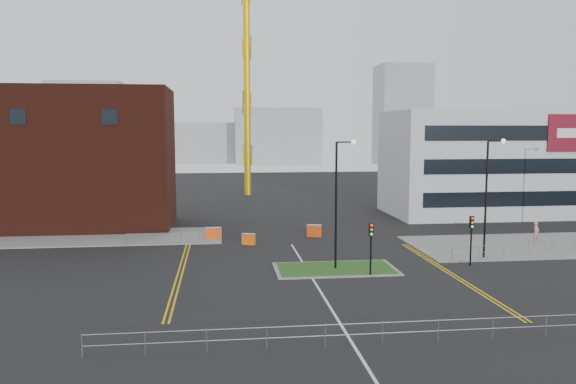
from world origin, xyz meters
name	(u,v)px	position (x,y,z in m)	size (l,w,h in m)	color
ground	(329,305)	(0.00, 0.00, 0.00)	(200.00, 200.00, 0.00)	black
pavement_left	(67,238)	(-20.00, 22.00, 0.06)	(28.00, 8.00, 0.12)	slate
pavement_right	(551,245)	(22.00, 14.00, 0.06)	(24.00, 10.00, 0.12)	slate
island_kerb	(335,269)	(2.00, 8.00, 0.04)	(8.60, 4.60, 0.08)	slate
grass_island	(335,269)	(2.00, 8.00, 0.06)	(8.00, 4.00, 0.12)	#28501A
brick_building	(49,160)	(-22.97, 28.00, 6.85)	(24.20, 10.07, 14.24)	#421710
office_block	(496,163)	(26.01, 31.97, 6.00)	(25.00, 12.20, 12.00)	#B0B2B5
tower_crane	(280,13)	(3.27, 57.05, 27.55)	(49.76, 20.13, 40.06)	yellow
streetlamp_island	(339,194)	(2.22, 8.00, 5.41)	(1.46, 0.36, 9.18)	black
streetlamp_right_near	(489,189)	(14.22, 10.00, 5.41)	(1.46, 0.36, 9.18)	black
traffic_light_island	(371,239)	(4.00, 5.98, 2.57)	(0.28, 0.33, 3.65)	black
traffic_light_right	(472,231)	(12.00, 7.98, 2.57)	(0.28, 0.33, 3.65)	black
railing_front	(354,329)	(0.00, -6.00, 0.78)	(24.05, 0.05, 1.10)	gray
railing_left	(163,237)	(-11.00, 18.00, 0.74)	(6.05, 0.05, 1.10)	gray
railing_right	(552,243)	(20.50, 11.50, 0.78)	(19.05, 5.05, 1.10)	gray
centre_line	(323,295)	(0.00, 2.00, 0.01)	(0.15, 30.00, 0.01)	silver
yellow_left_a	(180,267)	(-9.00, 10.00, 0.01)	(0.12, 24.00, 0.01)	gold
yellow_left_b	(184,267)	(-8.70, 10.00, 0.01)	(0.12, 24.00, 0.01)	gold
yellow_right_a	(448,273)	(9.50, 6.00, 0.01)	(0.12, 20.00, 0.01)	gold
yellow_right_b	(452,273)	(9.80, 6.00, 0.01)	(0.12, 20.00, 0.01)	gold
skyline_a	(88,125)	(-40.00, 120.00, 11.00)	(18.00, 12.00, 22.00)	gray
skyline_b	(277,136)	(10.00, 130.00, 8.00)	(24.00, 12.00, 16.00)	gray
skyline_c	(402,115)	(45.00, 125.00, 14.00)	(14.00, 12.00, 28.00)	gray
skyline_d	(214,143)	(-8.00, 140.00, 6.00)	(30.00, 12.00, 12.00)	gray
pedestrian	(536,232)	(21.25, 15.08, 0.96)	(0.70, 0.46, 1.91)	tan
barrier_left	(213,233)	(-6.73, 19.95, 0.61)	(1.34, 0.48, 1.12)	#FC470E
barrier_mid	(249,239)	(-3.68, 17.41, 0.52)	(1.20, 0.75, 0.96)	orange
barrier_right	(314,230)	(2.52, 20.26, 0.61)	(1.41, 0.83, 1.13)	#E4400C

